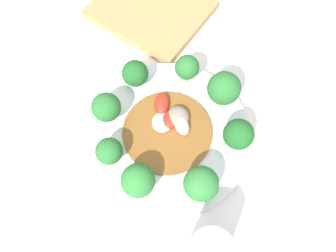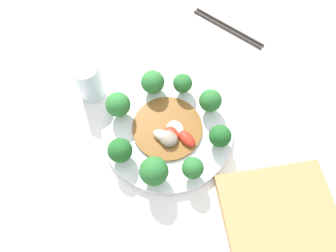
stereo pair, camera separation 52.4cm
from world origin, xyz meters
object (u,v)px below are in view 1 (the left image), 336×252
at_px(broccoli_southwest, 109,151).
at_px(broccoli_south, 138,181).
at_px(plate, 168,133).
at_px(stirfry_center, 170,124).
at_px(cutting_board, 151,10).
at_px(broccoli_northeast, 224,89).
at_px(broccoli_west, 107,105).
at_px(broccoli_northwest, 135,74).
at_px(broccoli_north, 187,68).
at_px(broccoli_southeast, 201,184).
at_px(broccoli_east, 238,135).

bearing_deg(broccoli_southwest, broccoli_south, -29.31).
distance_m(plate, stirfry_center, 0.02).
distance_m(broccoli_southwest, cutting_board, 0.35).
xyz_separation_m(broccoli_northeast, stirfry_center, (-0.08, -0.08, -0.04)).
distance_m(broccoli_west, broccoli_south, 0.14).
xyz_separation_m(broccoli_south, broccoli_northwest, (-0.07, 0.19, -0.00)).
bearing_deg(broccoli_northwest, broccoli_north, 22.18).
xyz_separation_m(broccoli_northeast, broccoli_southwest, (-0.15, -0.16, -0.01)).
xyz_separation_m(broccoli_southwest, cutting_board, (-0.04, 0.34, -0.04)).
relative_size(stirfry_center, cutting_board, 0.57).
bearing_deg(broccoli_southeast, broccoli_southwest, 175.12).
relative_size(broccoli_east, broccoli_southwest, 1.11).
distance_m(broccoli_south, cutting_board, 0.39).
distance_m(broccoli_southwest, broccoli_southeast, 0.16).
height_order(broccoli_northeast, stirfry_center, broccoli_northeast).
height_order(stirfry_center, cutting_board, stirfry_center).
height_order(broccoli_west, broccoli_southwest, broccoli_west).
distance_m(broccoli_northwest, stirfry_center, 0.11).
bearing_deg(cutting_board, broccoli_northeast, -43.53).
distance_m(plate, broccoli_west, 0.12).
bearing_deg(broccoli_south, broccoli_northeast, 64.18).
relative_size(broccoli_northwest, cutting_board, 0.21).
xyz_separation_m(broccoli_northeast, broccoli_northwest, (-0.16, -0.01, -0.01)).
bearing_deg(broccoli_northwest, broccoli_southeast, -45.76).
distance_m(plate, broccoli_east, 0.13).
relative_size(broccoli_south, broccoli_southeast, 0.91).
bearing_deg(broccoli_northwest, cutting_board, 99.33).
bearing_deg(broccoli_north, broccoli_east, -42.15).
bearing_deg(broccoli_south, broccoli_east, 41.39).
distance_m(plate, cutting_board, 0.29).
relative_size(broccoli_north, broccoli_southwest, 1.06).
distance_m(broccoli_north, stirfry_center, 0.11).
bearing_deg(broccoli_east, broccoli_southwest, -156.40).
height_order(broccoli_west, cutting_board, broccoli_west).
bearing_deg(stirfry_center, broccoli_northeast, 44.93).
xyz_separation_m(broccoli_southwest, broccoli_northwest, (-0.01, 0.15, -0.00)).
height_order(plate, broccoli_east, broccoli_east).
bearing_deg(cutting_board, broccoli_east, -47.80).
distance_m(stirfry_center, cutting_board, 0.28).
height_order(broccoli_northeast, broccoli_northwest, broccoli_northeast).
distance_m(broccoli_east, broccoli_northwest, 0.21).
bearing_deg(stirfry_center, broccoli_west, -175.40).
bearing_deg(broccoli_west, broccoli_east, 2.35).
height_order(broccoli_east, broccoli_southwest, broccoli_east).
relative_size(plate, broccoli_northeast, 4.04).
height_order(plate, broccoli_south, broccoli_south).
bearing_deg(broccoli_northeast, cutting_board, 136.47).
distance_m(broccoli_northwest, cutting_board, 0.20).
bearing_deg(broccoli_northwest, broccoli_southwest, -87.48).
relative_size(broccoli_north, stirfry_center, 0.38).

